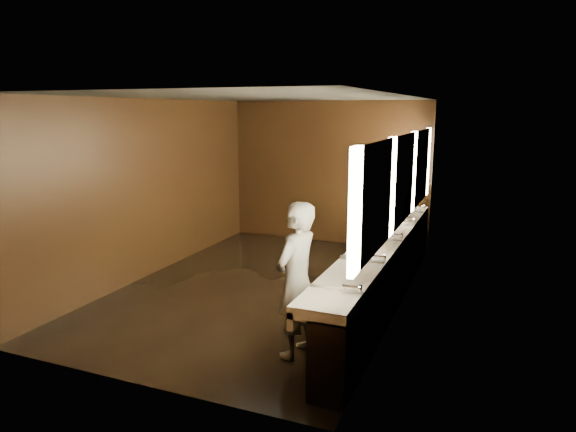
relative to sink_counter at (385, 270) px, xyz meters
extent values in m
plane|color=black|center=(-1.79, 0.00, -0.50)|extent=(6.00, 6.00, 0.00)
cube|color=#2D2D2B|center=(-1.79, 0.00, 2.30)|extent=(4.00, 6.00, 0.02)
cube|color=black|center=(-1.79, 3.00, 0.90)|extent=(4.00, 0.02, 2.80)
cube|color=black|center=(-1.79, -3.00, 0.90)|extent=(4.00, 0.02, 2.80)
cube|color=black|center=(-3.79, 0.00, 0.90)|extent=(0.02, 6.00, 2.80)
cube|color=black|center=(0.21, 0.00, 0.90)|extent=(0.02, 6.00, 2.80)
cube|color=black|center=(0.03, 0.00, -0.09)|extent=(0.36, 5.40, 0.81)
cube|color=silver|center=(-0.07, 0.00, 0.35)|extent=(0.55, 5.40, 0.12)
cube|color=silver|center=(-0.31, 0.00, 0.27)|extent=(0.06, 5.40, 0.18)
cylinder|color=silver|center=(0.12, -2.20, 0.49)|extent=(0.18, 0.04, 0.04)
cylinder|color=silver|center=(0.12, -1.10, 0.49)|extent=(0.18, 0.04, 0.04)
cylinder|color=silver|center=(0.12, 0.00, 0.49)|extent=(0.18, 0.04, 0.04)
cylinder|color=silver|center=(0.12, 1.10, 0.49)|extent=(0.18, 0.04, 0.04)
cylinder|color=silver|center=(0.12, 2.20, 0.49)|extent=(0.18, 0.04, 0.04)
cube|color=#FFEAB8|center=(0.18, -2.40, 1.25)|extent=(0.06, 0.22, 1.15)
cube|color=white|center=(0.19, -1.60, 1.25)|extent=(0.03, 1.32, 1.15)
cube|color=#FFEAB8|center=(0.18, -0.80, 1.25)|extent=(0.06, 0.23, 1.15)
cube|color=white|center=(0.19, 0.00, 1.25)|extent=(0.03, 1.32, 1.15)
cube|color=#FFEAB8|center=(0.18, 0.80, 1.25)|extent=(0.06, 0.23, 1.15)
cube|color=white|center=(0.19, 1.60, 1.25)|extent=(0.03, 1.32, 1.15)
cube|color=#FFEAB8|center=(0.18, 2.40, 1.25)|extent=(0.06, 0.22, 1.15)
imported|color=#809ABF|center=(-0.59, -1.83, 0.35)|extent=(0.52, 0.69, 1.70)
cylinder|color=black|center=(-0.22, -1.16, -0.24)|extent=(0.41, 0.41, 0.52)
camera|label=1|loc=(1.29, -6.68, 2.13)|focal=32.00mm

